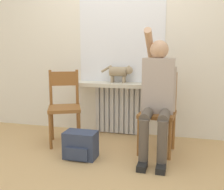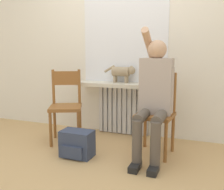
{
  "view_description": "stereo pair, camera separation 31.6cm",
  "coord_description": "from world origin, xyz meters",
  "views": [
    {
      "loc": [
        0.81,
        -2.28,
        1.14
      ],
      "look_at": [
        0.0,
        0.73,
        0.61
      ],
      "focal_mm": 42.0,
      "sensor_mm": 36.0,
      "label": 1
    },
    {
      "loc": [
        1.11,
        -2.18,
        1.14
      ],
      "look_at": [
        0.0,
        0.73,
        0.61
      ],
      "focal_mm": 42.0,
      "sensor_mm": 36.0,
      "label": 2
    }
  ],
  "objects": [
    {
      "name": "chair_right",
      "position": [
        0.56,
        0.62,
        0.47
      ],
      "size": [
        0.41,
        0.41,
        0.9
      ],
      "rotation": [
        0.0,
        0.0,
        -0.08
      ],
      "color": "brown",
      "rests_on": "ground_plane"
    },
    {
      "name": "wall_with_window",
      "position": [
        0.0,
        1.23,
        1.35
      ],
      "size": [
        7.0,
        0.06,
        2.7
      ],
      "color": "white",
      "rests_on": "ground_plane"
    },
    {
      "name": "backpack",
      "position": [
        -0.21,
        0.21,
        0.14
      ],
      "size": [
        0.34,
        0.24,
        0.29
      ],
      "color": "#333D56",
      "rests_on": "ground_plane"
    },
    {
      "name": "person",
      "position": [
        0.56,
        0.51,
        0.7
      ],
      "size": [
        0.36,
        0.96,
        1.39
      ],
      "color": "brown",
      "rests_on": "ground_plane"
    },
    {
      "name": "radiator",
      "position": [
        -0.0,
        1.15,
        0.33
      ],
      "size": [
        0.7,
        0.08,
        0.67
      ],
      "color": "silver",
      "rests_on": "ground_plane"
    },
    {
      "name": "window_glass",
      "position": [
        0.0,
        1.2,
        1.32
      ],
      "size": [
        1.16,
        0.01,
        1.2
      ],
      "color": "white",
      "rests_on": "windowsill"
    },
    {
      "name": "chair_left",
      "position": [
        -0.58,
        0.62,
        0.47
      ],
      "size": [
        0.51,
        0.51,
        0.9
      ],
      "rotation": [
        0.0,
        0.0,
        0.43
      ],
      "color": "brown",
      "rests_on": "ground_plane"
    },
    {
      "name": "cat",
      "position": [
        0.02,
        1.1,
        0.87
      ],
      "size": [
        0.43,
        0.12,
        0.23
      ],
      "color": "#9E896B",
      "rests_on": "windowsill"
    },
    {
      "name": "windowsill",
      "position": [
        0.0,
        1.06,
        0.69
      ],
      "size": [
        1.21,
        0.28,
        0.05
      ],
      "color": "beige",
      "rests_on": "radiator"
    },
    {
      "name": "ground_plane",
      "position": [
        0.0,
        0.0,
        0.0
      ],
      "size": [
        12.0,
        12.0,
        0.0
      ],
      "primitive_type": "plane",
      "color": "tan"
    }
  ]
}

